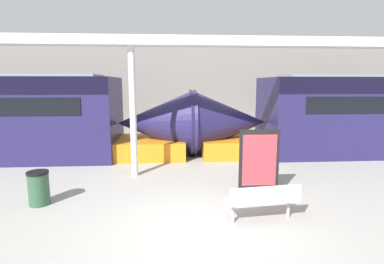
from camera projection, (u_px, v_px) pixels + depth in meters
ground_plane at (197, 231)px, 5.88m from camera, size 60.00×60.00×0.00m
station_wall at (180, 90)px, 17.24m from camera, size 56.00×0.20×5.00m
bench_near at (263, 199)px, 6.20m from camera, size 1.59×0.62×0.81m
trash_bin at (39, 188)px, 7.09m from camera, size 0.49×0.49×0.81m
poster_board at (259, 163)px, 7.56m from camera, size 1.02×0.07×1.73m
support_column_near at (133, 113)px, 9.10m from camera, size 0.20×0.20×3.96m
canopy_beam at (131, 41)px, 8.76m from camera, size 28.00×0.60×0.28m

